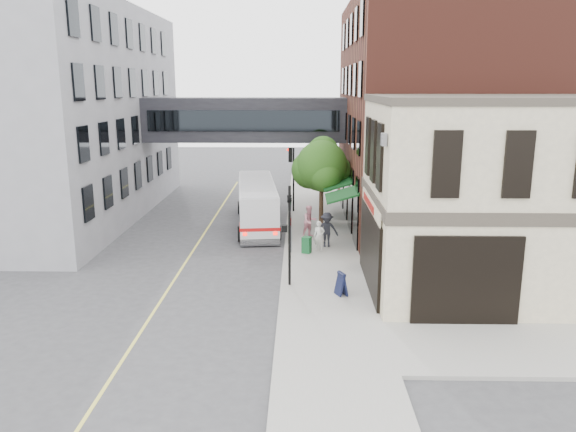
{
  "coord_description": "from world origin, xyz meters",
  "views": [
    {
      "loc": [
        0.84,
        -21.75,
        8.88
      ],
      "look_at": [
        0.31,
        2.81,
        3.12
      ],
      "focal_mm": 35.0,
      "sensor_mm": 36.0,
      "label": 1
    }
  ],
  "objects_px": {
    "pedestrian_b": "(310,221)",
    "sandwich_board": "(341,284)",
    "pedestrian_c": "(327,230)",
    "bus": "(257,202)",
    "newspaper_box": "(307,245)",
    "pedestrian_a": "(319,236)"
  },
  "relations": [
    {
      "from": "pedestrian_c",
      "to": "newspaper_box",
      "type": "height_order",
      "value": "pedestrian_c"
    },
    {
      "from": "pedestrian_a",
      "to": "pedestrian_c",
      "type": "height_order",
      "value": "pedestrian_c"
    },
    {
      "from": "bus",
      "to": "newspaper_box",
      "type": "relative_size",
      "value": 11.86
    },
    {
      "from": "pedestrian_b",
      "to": "sandwich_board",
      "type": "distance_m",
      "value": 9.47
    },
    {
      "from": "pedestrian_a",
      "to": "pedestrian_b",
      "type": "relative_size",
      "value": 0.87
    },
    {
      "from": "pedestrian_b",
      "to": "sandwich_board",
      "type": "relative_size",
      "value": 1.86
    },
    {
      "from": "pedestrian_b",
      "to": "pedestrian_c",
      "type": "relative_size",
      "value": 0.97
    },
    {
      "from": "pedestrian_b",
      "to": "newspaper_box",
      "type": "xyz_separation_m",
      "value": [
        -0.21,
        -3.26,
        -0.49
      ]
    },
    {
      "from": "pedestrian_c",
      "to": "sandwich_board",
      "type": "height_order",
      "value": "pedestrian_c"
    },
    {
      "from": "pedestrian_a",
      "to": "pedestrian_c",
      "type": "bearing_deg",
      "value": 61.37
    },
    {
      "from": "sandwich_board",
      "to": "bus",
      "type": "bearing_deg",
      "value": 85.89
    },
    {
      "from": "bus",
      "to": "pedestrian_b",
      "type": "bearing_deg",
      "value": -44.35
    },
    {
      "from": "bus",
      "to": "pedestrian_c",
      "type": "height_order",
      "value": "bus"
    },
    {
      "from": "sandwich_board",
      "to": "pedestrian_a",
      "type": "bearing_deg",
      "value": 72.54
    },
    {
      "from": "pedestrian_b",
      "to": "newspaper_box",
      "type": "distance_m",
      "value": 3.31
    },
    {
      "from": "bus",
      "to": "sandwich_board",
      "type": "height_order",
      "value": "bus"
    },
    {
      "from": "pedestrian_b",
      "to": "sandwich_board",
      "type": "height_order",
      "value": "pedestrian_b"
    },
    {
      "from": "bus",
      "to": "sandwich_board",
      "type": "xyz_separation_m",
      "value": [
        4.52,
        -12.65,
        -0.9
      ]
    },
    {
      "from": "sandwich_board",
      "to": "pedestrian_c",
      "type": "bearing_deg",
      "value": 68.39
    },
    {
      "from": "pedestrian_c",
      "to": "newspaper_box",
      "type": "xyz_separation_m",
      "value": [
        -1.12,
        -1.21,
        -0.52
      ]
    },
    {
      "from": "pedestrian_b",
      "to": "pedestrian_c",
      "type": "xyz_separation_m",
      "value": [
        0.91,
        -2.06,
        0.03
      ]
    },
    {
      "from": "newspaper_box",
      "to": "sandwich_board",
      "type": "height_order",
      "value": "sandwich_board"
    }
  ]
}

